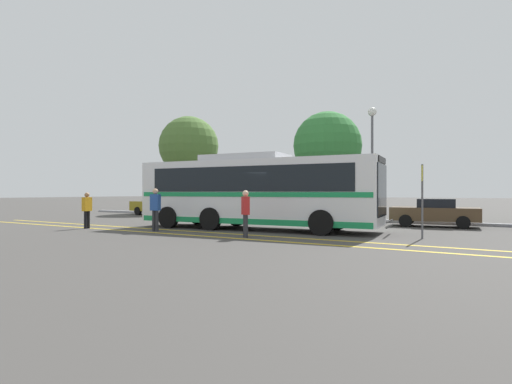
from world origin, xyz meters
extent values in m
plane|color=#423F3D|center=(0.00, 0.00, 0.00)|extent=(220.00, 220.00, 0.00)
cube|color=gold|center=(0.06, -2.16, 0.00)|extent=(30.91, 0.20, 0.01)
cube|color=gold|center=(0.06, -3.36, 0.00)|extent=(30.91, 0.20, 0.01)
cube|color=#99999E|center=(0.06, 7.10, 0.07)|extent=(38.91, 0.36, 0.15)
cube|color=silver|center=(0.06, 0.04, 1.70)|extent=(11.08, 3.44, 2.77)
cube|color=black|center=(0.06, 0.04, 2.24)|extent=(9.56, 3.36, 1.08)
cube|color=#198C4C|center=(0.06, 0.04, 1.58)|extent=(10.87, 3.47, 0.20)
cube|color=#198C4C|center=(0.06, 0.04, 0.44)|extent=(10.87, 3.46, 0.24)
cube|color=black|center=(5.52, 0.50, 1.75)|extent=(0.23, 2.24, 2.06)
cube|color=black|center=(5.52, 0.50, 2.94)|extent=(0.19, 1.78, 0.24)
cube|color=silver|center=(-0.48, 0.00, 3.23)|extent=(3.97, 2.35, 0.28)
cube|color=black|center=(5.80, 0.52, 0.55)|extent=(0.20, 1.91, 0.04)
cube|color=black|center=(5.80, 0.52, 0.35)|extent=(0.20, 1.91, 0.04)
cylinder|color=black|center=(3.33, 1.54, 0.50)|extent=(1.02, 0.36, 1.00)
cylinder|color=black|center=(3.54, -0.90, 0.50)|extent=(1.02, 0.36, 1.00)
cylinder|color=black|center=(-1.67, 1.13, 0.50)|extent=(1.02, 0.36, 1.00)
cylinder|color=black|center=(-1.47, -1.31, 0.50)|extent=(1.02, 0.36, 1.00)
cylinder|color=black|center=(-3.95, 0.94, 0.50)|extent=(1.02, 0.36, 1.00)
cylinder|color=black|center=(-3.75, -1.50, 0.50)|extent=(1.02, 0.36, 1.00)
cube|color=olive|center=(-11.36, 5.94, 0.64)|extent=(4.99, 2.07, 0.69)
cube|color=black|center=(-11.24, 5.93, 1.20)|extent=(2.15, 1.65, 0.42)
cylinder|color=black|center=(-12.93, 5.24, 0.30)|extent=(0.61, 0.24, 0.60)
cylinder|color=black|center=(-12.80, 6.86, 0.30)|extent=(0.61, 0.24, 0.60)
cylinder|color=black|center=(-9.91, 5.01, 0.30)|extent=(0.61, 0.24, 0.60)
cylinder|color=black|center=(-9.79, 6.63, 0.30)|extent=(0.61, 0.24, 0.60)
cube|color=black|center=(-5.43, 5.90, 0.59)|extent=(4.07, 2.14, 0.57)
cube|color=black|center=(-5.34, 5.89, 1.10)|extent=(1.76, 1.78, 0.46)
cylinder|color=black|center=(-6.72, 5.07, 0.30)|extent=(0.61, 0.24, 0.60)
cylinder|color=black|center=(-6.61, 6.88, 0.30)|extent=(0.61, 0.24, 0.60)
cylinder|color=black|center=(-4.26, 4.92, 0.30)|extent=(0.61, 0.24, 0.60)
cylinder|color=black|center=(-4.15, 6.73, 0.30)|extent=(0.61, 0.24, 0.60)
cube|color=#4C3823|center=(1.07, 5.82, 0.59)|extent=(4.45, 2.14, 0.59)
cube|color=black|center=(1.18, 5.81, 1.16)|extent=(1.91, 1.79, 0.54)
cylinder|color=black|center=(-0.33, 4.97, 0.30)|extent=(0.61, 0.23, 0.60)
cylinder|color=black|center=(-0.24, 6.80, 0.30)|extent=(0.61, 0.23, 0.60)
cylinder|color=black|center=(2.37, 4.84, 0.30)|extent=(0.61, 0.23, 0.60)
cylinder|color=black|center=(2.46, 6.67, 0.30)|extent=(0.61, 0.23, 0.60)
cube|color=#4C3823|center=(6.84, 5.60, 0.62)|extent=(4.09, 2.04, 0.64)
cube|color=black|center=(6.94, 5.61, 1.14)|extent=(1.78, 1.65, 0.42)
cylinder|color=black|center=(5.68, 4.68, 0.30)|extent=(0.61, 0.25, 0.60)
cylinder|color=black|center=(5.55, 6.32, 0.30)|extent=(0.61, 0.25, 0.60)
cylinder|color=black|center=(8.13, 4.88, 0.30)|extent=(0.61, 0.25, 0.60)
cylinder|color=black|center=(8.00, 6.52, 0.30)|extent=(0.61, 0.25, 0.60)
cylinder|color=black|center=(-6.86, -3.62, 0.40)|extent=(0.14, 0.14, 0.80)
cylinder|color=black|center=(-6.89, -3.45, 0.40)|extent=(0.14, 0.14, 0.80)
cube|color=orange|center=(-6.87, -3.54, 1.12)|extent=(0.28, 0.45, 0.64)
sphere|color=#9E704C|center=(-6.87, -3.54, 1.55)|extent=(0.22, 0.22, 0.22)
cylinder|color=#2D2D33|center=(-3.16, -2.86, 0.44)|extent=(0.14, 0.14, 0.89)
cylinder|color=#2D2D33|center=(-3.33, -2.88, 0.44)|extent=(0.14, 0.14, 0.89)
cube|color=#264C99|center=(-3.24, -2.87, 1.24)|extent=(0.44, 0.26, 0.70)
sphere|color=tan|center=(-3.24, -2.87, 1.71)|extent=(0.24, 0.24, 0.24)
cylinder|color=#2D2D33|center=(1.41, -2.99, 0.42)|extent=(0.14, 0.14, 0.85)
cylinder|color=#2D2D33|center=(1.29, -2.87, 0.42)|extent=(0.14, 0.14, 0.85)
cube|color=red|center=(1.35, -2.93, 1.18)|extent=(0.46, 0.45, 0.67)
sphere|color=beige|center=(1.35, -2.93, 1.63)|extent=(0.23, 0.23, 0.23)
cylinder|color=#59595E|center=(7.06, -0.06, 1.34)|extent=(0.07, 0.07, 2.68)
cube|color=yellow|center=(7.06, -0.06, 2.35)|extent=(0.06, 0.40, 0.56)
cylinder|color=#59595E|center=(3.29, 7.90, 3.04)|extent=(0.14, 0.14, 6.09)
sphere|color=silver|center=(3.29, 7.90, 6.34)|extent=(0.51, 0.51, 0.51)
cylinder|color=#513823|center=(-0.52, 10.83, 1.56)|extent=(0.28, 0.28, 3.13)
sphere|color=#337A38|center=(-0.52, 10.83, 4.89)|extent=(4.69, 4.69, 4.69)
cylinder|color=#513823|center=(-12.46, 10.39, 1.83)|extent=(0.28, 0.28, 3.65)
sphere|color=#4C7033|center=(-12.46, 10.39, 5.50)|extent=(4.93, 4.93, 4.93)
camera|label=1|loc=(9.12, -15.47, 1.69)|focal=28.00mm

